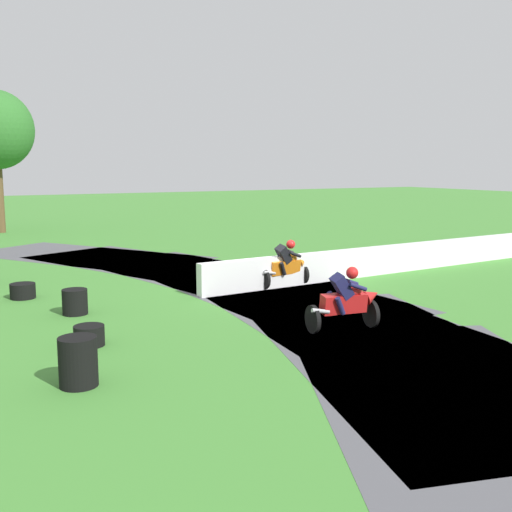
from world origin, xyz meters
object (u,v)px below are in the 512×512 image
tire_stack_near (78,362)px  motorcycle_lead_red (347,300)px  motorcycle_chase_orange (287,264)px  tire_stack_mid_b (75,302)px  tire_stack_far (23,291)px  tire_stack_mid_a (89,336)px

tire_stack_near → motorcycle_lead_red: bearing=6.5°
motorcycle_lead_red → motorcycle_chase_orange: size_ratio=1.01×
tire_stack_mid_b → tire_stack_far: (-0.84, 2.42, -0.10)m
motorcycle_lead_red → tire_stack_mid_b: motorcycle_lead_red is taller
motorcycle_lead_red → tire_stack_near: bearing=-173.5°
motorcycle_lead_red → tire_stack_near: (-5.76, -0.66, -0.26)m
motorcycle_chase_orange → tire_stack_mid_a: motorcycle_chase_orange is taller
tire_stack_mid_a → tire_stack_mid_b: bearing=83.5°
motorcycle_lead_red → tire_stack_mid_a: motorcycle_lead_red is taller
motorcycle_lead_red → tire_stack_far: (-5.62, 6.61, -0.46)m
tire_stack_mid_b → tire_stack_far: tire_stack_mid_b is taller
motorcycle_chase_orange → tire_stack_mid_a: (-6.41, -3.17, -0.45)m
tire_stack_mid_a → tire_stack_far: bearing=96.0°
tire_stack_mid_b → tire_stack_mid_a: bearing=-96.5°
motorcycle_chase_orange → tire_stack_near: (-7.07, -5.31, -0.25)m
motorcycle_chase_orange → tire_stack_near: 8.85m
tire_stack_near → tire_stack_mid_a: bearing=72.7°
tire_stack_mid_a → tire_stack_mid_b: tire_stack_mid_b is taller
tire_stack_near → tire_stack_mid_a: (0.67, 2.14, -0.20)m
tire_stack_near → motorcycle_chase_orange: bearing=36.9°
motorcycle_chase_orange → tire_stack_near: bearing=-143.1°
tire_stack_far → motorcycle_lead_red: bearing=-49.6°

